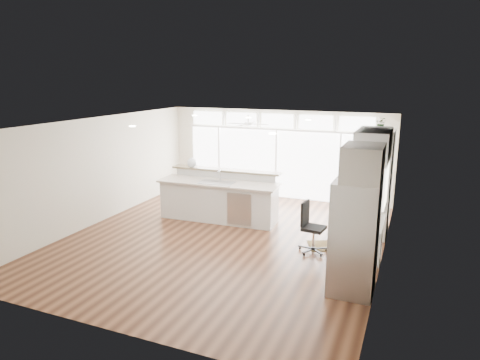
% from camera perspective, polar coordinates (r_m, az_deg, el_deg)
% --- Properties ---
extents(floor, '(7.00, 8.00, 0.02)m').
position_cam_1_polar(floor, '(10.07, -2.21, -7.91)').
color(floor, '#412214').
rests_on(floor, ground).
extents(ceiling, '(7.00, 8.00, 0.02)m').
position_cam_1_polar(ceiling, '(9.41, -2.36, 7.62)').
color(ceiling, white).
rests_on(ceiling, wall_back).
extents(wall_back, '(7.00, 0.04, 2.70)m').
position_cam_1_polar(wall_back, '(13.31, 4.97, 3.48)').
color(wall_back, beige).
rests_on(wall_back, floor).
extents(wall_front, '(7.00, 0.04, 2.70)m').
position_cam_1_polar(wall_front, '(6.42, -17.58, -8.38)').
color(wall_front, beige).
rests_on(wall_front, floor).
extents(wall_left, '(0.04, 8.00, 2.70)m').
position_cam_1_polar(wall_left, '(11.53, -18.28, 1.26)').
color(wall_left, beige).
rests_on(wall_left, floor).
extents(wall_right, '(0.04, 8.00, 2.70)m').
position_cam_1_polar(wall_right, '(8.82, 18.87, -2.47)').
color(wall_right, beige).
rests_on(wall_right, floor).
extents(glass_wall, '(5.80, 0.06, 2.08)m').
position_cam_1_polar(glass_wall, '(13.31, 4.86, 2.17)').
color(glass_wall, white).
rests_on(glass_wall, wall_back).
extents(transom_row, '(5.90, 0.06, 0.40)m').
position_cam_1_polar(transom_row, '(13.11, 4.98, 7.88)').
color(transom_row, white).
rests_on(transom_row, wall_back).
extents(desk_window, '(0.04, 0.85, 0.85)m').
position_cam_1_polar(desk_window, '(9.06, 18.85, -0.74)').
color(desk_window, silver).
rests_on(desk_window, wall_right).
extents(ceiling_fan, '(1.16, 1.16, 0.32)m').
position_cam_1_polar(ceiling_fan, '(12.19, 1.08, 7.97)').
color(ceiling_fan, white).
rests_on(ceiling_fan, ceiling).
extents(recessed_lights, '(3.40, 3.00, 0.02)m').
position_cam_1_polar(recessed_lights, '(9.60, -1.85, 7.62)').
color(recessed_lights, white).
rests_on(recessed_lights, ceiling).
extents(oven_cabinet, '(0.64, 1.20, 2.50)m').
position_cam_1_polar(oven_cabinet, '(10.60, 17.76, -0.30)').
color(oven_cabinet, white).
rests_on(oven_cabinet, floor).
extents(desk_nook, '(0.72, 1.30, 0.76)m').
position_cam_1_polar(desk_nook, '(9.43, 16.29, -7.46)').
color(desk_nook, white).
rests_on(desk_nook, floor).
extents(upper_cabinets, '(0.64, 1.30, 0.64)m').
position_cam_1_polar(upper_cabinets, '(8.93, 17.38, 4.41)').
color(upper_cabinets, white).
rests_on(upper_cabinets, wall_right).
extents(refrigerator, '(0.76, 0.90, 2.00)m').
position_cam_1_polar(refrigerator, '(7.68, 15.00, -7.33)').
color(refrigerator, '#B2B2B6').
rests_on(refrigerator, floor).
extents(fridge_cabinet, '(0.64, 0.90, 0.60)m').
position_cam_1_polar(fridge_cabinet, '(7.32, 16.09, 2.18)').
color(fridge_cabinet, white).
rests_on(fridge_cabinet, wall_right).
extents(framed_photos, '(0.06, 0.22, 0.80)m').
position_cam_1_polar(framed_photos, '(9.70, 19.05, -0.75)').
color(framed_photos, black).
rests_on(framed_photos, wall_right).
extents(kitchen_island, '(3.23, 1.34, 1.26)m').
position_cam_1_polar(kitchen_island, '(11.19, -2.86, -2.21)').
color(kitchen_island, white).
rests_on(kitchen_island, floor).
extents(rug, '(1.07, 0.94, 0.01)m').
position_cam_1_polar(rug, '(9.86, 11.77, -8.58)').
color(rug, '#3D2B13').
rests_on(rug, floor).
extents(office_chair, '(0.63, 0.60, 1.10)m').
position_cam_1_polar(office_chair, '(9.28, 9.82, -6.31)').
color(office_chair, black).
rests_on(office_chair, floor).
extents(fishbowl, '(0.30, 0.30, 0.27)m').
position_cam_1_polar(fishbowl, '(11.75, -6.43, 2.32)').
color(fishbowl, white).
rests_on(fishbowl, kitchen_island).
extents(monitor, '(0.16, 0.51, 0.42)m').
position_cam_1_polar(monitor, '(9.25, 16.04, -4.00)').
color(monitor, black).
rests_on(monitor, desk_nook).
extents(keyboard, '(0.12, 0.31, 0.02)m').
position_cam_1_polar(keyboard, '(9.32, 14.92, -5.07)').
color(keyboard, silver).
rests_on(keyboard, desk_nook).
extents(potted_plant, '(0.29, 0.31, 0.22)m').
position_cam_1_polar(potted_plant, '(10.38, 18.30, 7.00)').
color(potted_plant, '#225022').
rests_on(potted_plant, oven_cabinet).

